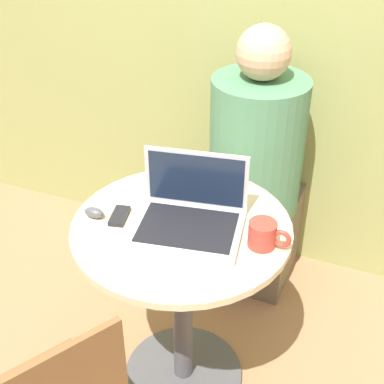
# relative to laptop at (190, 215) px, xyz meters

# --- Properties ---
(ground_plane) EXTENTS (12.00, 12.00, 0.00)m
(ground_plane) POSITION_rel_laptop_xyz_m (-0.03, -0.01, -0.80)
(ground_plane) COLOR #9E704C
(round_table) EXTENTS (0.72, 0.72, 0.75)m
(round_table) POSITION_rel_laptop_xyz_m (-0.03, -0.01, -0.27)
(round_table) COLOR #4C4C51
(round_table) RESTS_ON ground_plane
(laptop) EXTENTS (0.38, 0.32, 0.22)m
(laptop) POSITION_rel_laptop_xyz_m (0.00, 0.00, 0.00)
(laptop) COLOR #B7B7BC
(laptop) RESTS_ON round_table
(cell_phone) EXTENTS (0.07, 0.11, 0.02)m
(cell_phone) POSITION_rel_laptop_xyz_m (-0.23, -0.05, -0.03)
(cell_phone) COLOR black
(cell_phone) RESTS_ON round_table
(computer_mouse) EXTENTS (0.07, 0.04, 0.04)m
(computer_mouse) POSITION_rel_laptop_xyz_m (-0.31, -0.08, -0.02)
(computer_mouse) COLOR #4C4C51
(computer_mouse) RESTS_ON round_table
(coffee_cup) EXTENTS (0.13, 0.09, 0.08)m
(coffee_cup) POSITION_rel_laptop_xyz_m (0.25, -0.01, -0.00)
(coffee_cup) COLOR #B2382D
(coffee_cup) RESTS_ON round_table
(person_seated) EXTENTS (0.40, 0.62, 1.24)m
(person_seated) POSITION_rel_laptop_xyz_m (0.04, 0.71, -0.29)
(person_seated) COLOR brown
(person_seated) RESTS_ON ground_plane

